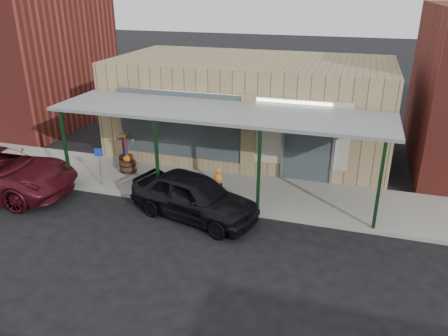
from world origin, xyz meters
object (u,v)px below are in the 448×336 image
(barrel_scarecrow, at_px, (125,153))
(barrel_pumpkin, at_px, (128,165))
(handicap_sign, at_px, (100,162))
(parked_sedan, at_px, (194,196))

(barrel_scarecrow, height_order, barrel_pumpkin, barrel_scarecrow)
(barrel_scarecrow, height_order, handicap_sign, handicap_sign)
(barrel_pumpkin, bearing_deg, barrel_scarecrow, 124.79)
(barrel_pumpkin, bearing_deg, handicap_sign, -101.90)
(handicap_sign, relative_size, parked_sedan, 0.31)
(barrel_scarecrow, distance_m, barrel_pumpkin, 0.88)
(barrel_scarecrow, relative_size, barrel_pumpkin, 1.85)
(barrel_scarecrow, bearing_deg, handicap_sign, -63.06)
(barrel_pumpkin, relative_size, handicap_sign, 0.54)
(barrel_pumpkin, distance_m, parked_sedan, 4.51)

